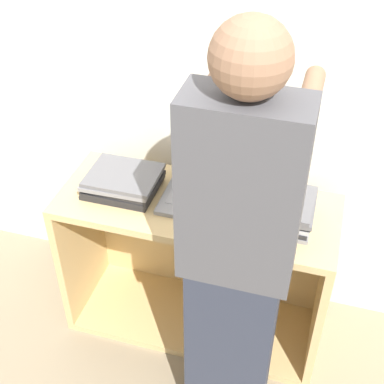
{
  "coord_description": "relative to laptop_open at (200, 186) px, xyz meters",
  "views": [
    {
      "loc": [
        0.49,
        -1.51,
        2.29
      ],
      "look_at": [
        0.0,
        0.17,
        0.92
      ],
      "focal_mm": 50.0,
      "sensor_mm": 36.0,
      "label": 1
    }
  ],
  "objects": [
    {
      "name": "inventory_tag",
      "position": [
        0.34,
        -0.12,
        0.07
      ],
      "size": [
        0.06,
        0.02,
        0.01
      ],
      "color": "red",
      "rests_on": "laptop_stack_right"
    },
    {
      "name": "laptop_open",
      "position": [
        0.0,
        0.0,
        0.0
      ],
      "size": [
        0.31,
        0.36,
        0.25
      ],
      "color": "gray",
      "rests_on": "cart"
    },
    {
      "name": "ground_plane",
      "position": [
        0.0,
        -0.31,
        -0.85
      ],
      "size": [
        12.0,
        12.0,
        0.0
      ],
      "primitive_type": "plane",
      "color": "gray"
    },
    {
      "name": "cart",
      "position": [
        0.0,
        0.01,
        -0.45
      ],
      "size": [
        1.25,
        0.49,
        0.8
      ],
      "color": "tan",
      "rests_on": "ground_plane"
    },
    {
      "name": "person",
      "position": [
        0.26,
        -0.46,
        0.07
      ],
      "size": [
        0.4,
        0.54,
        1.81
      ],
      "color": "#2D3342",
      "rests_on": "ground_plane"
    },
    {
      "name": "wall_back",
      "position": [
        0.0,
        0.29,
        0.35
      ],
      "size": [
        8.0,
        0.05,
        2.4
      ],
      "color": "silver",
      "rests_on": "ground_plane"
    },
    {
      "name": "laptop_stack_right",
      "position": [
        0.34,
        -0.06,
        0.01
      ],
      "size": [
        0.33,
        0.27,
        0.12
      ],
      "color": "gray",
      "rests_on": "cart"
    },
    {
      "name": "laptop_stack_left",
      "position": [
        -0.35,
        -0.06,
        -0.0
      ],
      "size": [
        0.33,
        0.27,
        0.1
      ],
      "color": "#232326",
      "rests_on": "cart"
    }
  ]
}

